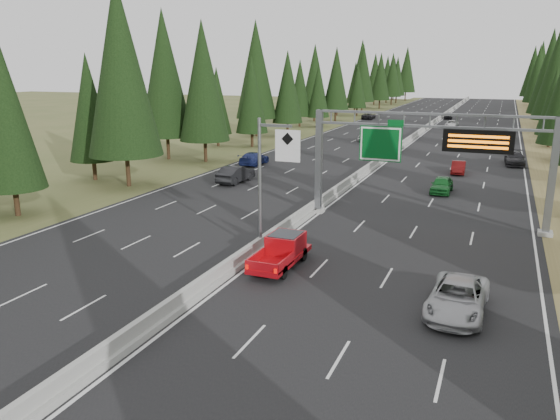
{
  "coord_description": "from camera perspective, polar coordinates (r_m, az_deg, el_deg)",
  "views": [
    {
      "loc": [
        12.99,
        -3.65,
        10.83
      ],
      "look_at": [
        3.33,
        20.0,
        4.17
      ],
      "focal_mm": 35.0,
      "sensor_mm": 36.0,
      "label": 1
    }
  ],
  "objects": [
    {
      "name": "hov_sign_pole",
      "position": [
        31.78,
        -1.2,
        3.53
      ],
      "size": [
        2.8,
        0.5,
        8.0
      ],
      "color": "slate",
      "rests_on": "road"
    },
    {
      "name": "car_ahead_far",
      "position": [
        125.96,
        17.16,
        9.4
      ],
      "size": [
        1.88,
        4.31,
        1.45
      ],
      "primitive_type": "imported",
      "rotation": [
        0.0,
        0.0,
        0.04
      ],
      "color": "black",
      "rests_on": "road"
    },
    {
      "name": "car_onc_far",
      "position": [
        121.84,
        9.24,
        9.69
      ],
      "size": [
        2.52,
        5.19,
        1.42
      ],
      "primitive_type": "imported",
      "rotation": [
        0.0,
        0.0,
        3.17
      ],
      "color": "black",
      "rests_on": "road"
    },
    {
      "name": "car_ahead_green",
      "position": [
        50.54,
        16.55,
        2.55
      ],
      "size": [
        1.78,
        4.27,
        1.44
      ],
      "primitive_type": "imported",
      "rotation": [
        0.0,
        0.0,
        -0.02
      ],
      "color": "#166023",
      "rests_on": "road"
    },
    {
      "name": "car_onc_near",
      "position": [
        53.08,
        -4.66,
        3.78
      ],
      "size": [
        1.92,
        5.05,
        1.64
      ],
      "primitive_type": "imported",
      "rotation": [
        0.0,
        0.0,
        3.1
      ],
      "color": "black",
      "rests_on": "road"
    },
    {
      "name": "sign_gantry",
      "position": [
        39.14,
        16.11,
        5.87
      ],
      "size": [
        16.75,
        0.98,
        7.8
      ],
      "color": "slate",
      "rests_on": "road"
    },
    {
      "name": "shoulder_right",
      "position": [
        84.48,
        25.44,
        5.85
      ],
      "size": [
        3.6,
        260.0,
        0.06
      ],
      "primitive_type": "cube",
      "color": "olive",
      "rests_on": "ground"
    },
    {
      "name": "tree_row_left",
      "position": [
        78.75,
        -4.4,
        13.49
      ],
      "size": [
        12.38,
        243.76,
        18.86
      ],
      "color": "black",
      "rests_on": "ground"
    },
    {
      "name": "silver_minivan",
      "position": [
        26.11,
        18.05,
        -8.7
      ],
      "size": [
        2.67,
        5.42,
        1.48
      ],
      "primitive_type": "imported",
      "rotation": [
        0.0,
        0.0,
        -0.04
      ],
      "color": "#ACACB1",
      "rests_on": "road"
    },
    {
      "name": "car_ahead_dkgrey",
      "position": [
        68.15,
        23.33,
        4.97
      ],
      "size": [
        2.34,
        5.25,
        1.49
      ],
      "primitive_type": "imported",
      "rotation": [
        0.0,
        0.0,
        0.05
      ],
      "color": "black",
      "rests_on": "road"
    },
    {
      "name": "median_barrier",
      "position": [
        85.29,
        13.41,
        7.2
      ],
      "size": [
        0.7,
        260.0,
        0.85
      ],
      "color": "gray",
      "rests_on": "road"
    },
    {
      "name": "car_ahead_dkred",
      "position": [
        60.43,
        18.14,
        4.25
      ],
      "size": [
        1.49,
        3.95,
        1.29
      ],
      "primitive_type": "imported",
      "rotation": [
        0.0,
        0.0,
        0.03
      ],
      "color": "#520B0C",
      "rests_on": "road"
    },
    {
      "name": "car_onc_white",
      "position": [
        84.98,
        8.91,
        7.62
      ],
      "size": [
        1.71,
        4.04,
        1.36
      ],
      "primitive_type": "imported",
      "rotation": [
        0.0,
        0.0,
        3.12
      ],
      "color": "silver",
      "rests_on": "road"
    },
    {
      "name": "car_onc_blue",
      "position": [
        62.78,
        -2.74,
        5.41
      ],
      "size": [
        2.14,
        5.11,
        1.47
      ],
      "primitive_type": "imported",
      "rotation": [
        0.0,
        0.0,
        3.16
      ],
      "color": "navy",
      "rests_on": "road"
    },
    {
      "name": "car_ahead_white",
      "position": [
        107.46,
        17.51,
        8.55
      ],
      "size": [
        2.29,
        4.84,
        1.33
      ],
      "primitive_type": "imported",
      "rotation": [
        0.0,
        0.0,
        0.02
      ],
      "color": "silver",
      "rests_on": "road"
    },
    {
      "name": "road",
      "position": [
        85.34,
        13.39,
        6.95
      ],
      "size": [
        32.0,
        260.0,
        0.08
      ],
      "primitive_type": "cube",
      "color": "black",
      "rests_on": "ground"
    },
    {
      "name": "red_pickup",
      "position": [
        30.63,
        0.33,
        -4.06
      ],
      "size": [
        1.87,
        5.25,
        1.71
      ],
      "color": "black",
      "rests_on": "road"
    },
    {
      "name": "shoulder_left",
      "position": [
        89.79,
        2.02,
        7.69
      ],
      "size": [
        3.6,
        260.0,
        0.06
      ],
      "primitive_type": "cube",
      "color": "#475427",
      "rests_on": "ground"
    }
  ]
}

